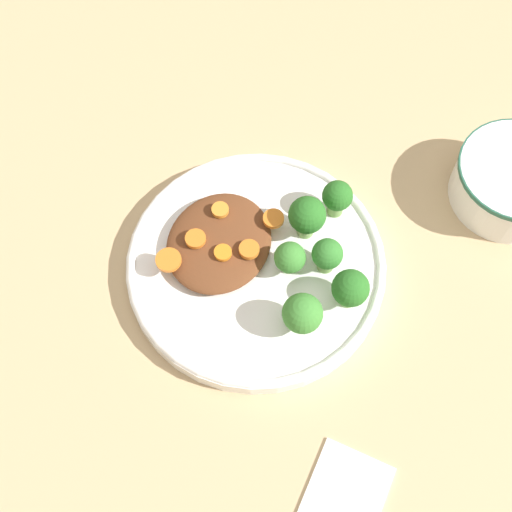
# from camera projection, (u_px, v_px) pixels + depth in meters

# --- Properties ---
(ground_plane) EXTENTS (4.00, 4.00, 0.00)m
(ground_plane) POSITION_uv_depth(u_px,v_px,m) (256.00, 270.00, 0.79)
(ground_plane) COLOR tan
(plate) EXTENTS (0.28, 0.28, 0.02)m
(plate) POSITION_uv_depth(u_px,v_px,m) (256.00, 265.00, 0.77)
(plate) COLOR white
(plate) RESTS_ON ground_plane
(stew_mound) EXTENTS (0.13, 0.11, 0.02)m
(stew_mound) POSITION_uv_depth(u_px,v_px,m) (219.00, 243.00, 0.77)
(stew_mound) COLOR brown
(stew_mound) RESTS_ON plate
(broccoli_floret_0) EXTENTS (0.04, 0.04, 0.05)m
(broccoli_floret_0) POSITION_uv_depth(u_px,v_px,m) (302.00, 314.00, 0.71)
(broccoli_floret_0) COLOR #7FA85B
(broccoli_floret_0) RESTS_ON plate
(broccoli_floret_1) EXTENTS (0.03, 0.03, 0.05)m
(broccoli_floret_1) POSITION_uv_depth(u_px,v_px,m) (327.00, 255.00, 0.74)
(broccoli_floret_1) COLOR #759E51
(broccoli_floret_1) RESTS_ON plate
(broccoli_floret_2) EXTENTS (0.04, 0.04, 0.05)m
(broccoli_floret_2) POSITION_uv_depth(u_px,v_px,m) (350.00, 289.00, 0.72)
(broccoli_floret_2) COLOR #7FA85B
(broccoli_floret_2) RESTS_ON plate
(broccoli_floret_3) EXTENTS (0.04, 0.04, 0.06)m
(broccoli_floret_3) POSITION_uv_depth(u_px,v_px,m) (307.00, 216.00, 0.75)
(broccoli_floret_3) COLOR #7FA85B
(broccoli_floret_3) RESTS_ON plate
(broccoli_floret_4) EXTENTS (0.03, 0.03, 0.05)m
(broccoli_floret_4) POSITION_uv_depth(u_px,v_px,m) (337.00, 197.00, 0.77)
(broccoli_floret_4) COLOR #759E51
(broccoli_floret_4) RESTS_ON plate
(broccoli_floret_5) EXTENTS (0.03, 0.03, 0.04)m
(broccoli_floret_5) POSITION_uv_depth(u_px,v_px,m) (290.00, 258.00, 0.74)
(broccoli_floret_5) COLOR #759E51
(broccoli_floret_5) RESTS_ON plate
(carrot_slice_0) EXTENTS (0.02, 0.02, 0.01)m
(carrot_slice_0) POSITION_uv_depth(u_px,v_px,m) (250.00, 248.00, 0.75)
(carrot_slice_0) COLOR orange
(carrot_slice_0) RESTS_ON stew_mound
(carrot_slice_1) EXTENTS (0.02, 0.02, 0.01)m
(carrot_slice_1) POSITION_uv_depth(u_px,v_px,m) (223.00, 253.00, 0.75)
(carrot_slice_1) COLOR orange
(carrot_slice_1) RESTS_ON stew_mound
(carrot_slice_2) EXTENTS (0.02, 0.02, 0.01)m
(carrot_slice_2) POSITION_uv_depth(u_px,v_px,m) (220.00, 210.00, 0.77)
(carrot_slice_2) COLOR orange
(carrot_slice_2) RESTS_ON stew_mound
(carrot_slice_3) EXTENTS (0.02, 0.02, 0.01)m
(carrot_slice_3) POSITION_uv_depth(u_px,v_px,m) (196.00, 239.00, 0.75)
(carrot_slice_3) COLOR orange
(carrot_slice_3) RESTS_ON stew_mound
(carrot_slice_4) EXTENTS (0.03, 0.03, 0.00)m
(carrot_slice_4) POSITION_uv_depth(u_px,v_px,m) (168.00, 260.00, 0.74)
(carrot_slice_4) COLOR orange
(carrot_slice_4) RESTS_ON stew_mound
(carrot_slice_5) EXTENTS (0.02, 0.02, 0.00)m
(carrot_slice_5) POSITION_uv_depth(u_px,v_px,m) (270.00, 217.00, 0.77)
(carrot_slice_5) COLOR orange
(carrot_slice_5) RESTS_ON stew_mound
(napkin) EXTENTS (0.11, 0.07, 0.01)m
(napkin) POSITION_uv_depth(u_px,v_px,m) (341.00, 507.00, 0.67)
(napkin) COLOR white
(napkin) RESTS_ON ground_plane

